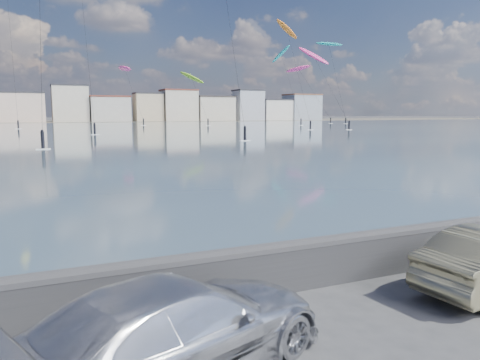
# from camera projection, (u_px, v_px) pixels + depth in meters

# --- Properties ---
(bay_water) EXTENTS (500.00, 177.00, 0.00)m
(bay_water) POSITION_uv_depth(u_px,v_px,m) (50.00, 132.00, 89.47)
(bay_water) COLOR #415065
(bay_water) RESTS_ON ground
(far_shore_strip) EXTENTS (500.00, 60.00, 0.00)m
(far_shore_strip) POSITION_uv_depth(u_px,v_px,m) (39.00, 121.00, 187.56)
(far_shore_strip) COLOR #4C473D
(far_shore_strip) RESTS_ON ground
(seawall) EXTENTS (400.00, 0.36, 1.08)m
(seawall) POSITION_uv_depth(u_px,v_px,m) (220.00, 274.00, 9.12)
(seawall) COLOR #28282B
(seawall) RESTS_ON ground
(far_buildings) EXTENTS (240.79, 13.26, 14.60)m
(far_buildings) POSITION_uv_depth(u_px,v_px,m) (43.00, 106.00, 174.56)
(far_buildings) COLOR #B2B7C6
(far_buildings) RESTS_ON ground
(car_silver) EXTENTS (5.30, 3.63, 1.42)m
(car_silver) POSITION_uv_depth(u_px,v_px,m) (176.00, 328.00, 6.53)
(car_silver) COLOR silver
(car_silver) RESTS_ON ground
(kitesurfer_0) EXTENTS (9.50, 18.76, 20.98)m
(kitesurfer_0) POSITION_uv_depth(u_px,v_px,m) (299.00, 69.00, 165.47)
(kitesurfer_0) COLOR #E5338C
(kitesurfer_0) RESTS_ON ground
(kitesurfer_6) EXTENTS (6.59, 12.55, 16.17)m
(kitesurfer_6) POSITION_uv_depth(u_px,v_px,m) (192.00, 78.00, 132.21)
(kitesurfer_6) COLOR #8CD826
(kitesurfer_6) RESTS_ON ground
(kitesurfer_7) EXTENTS (5.26, 16.60, 17.83)m
(kitesurfer_7) POSITION_uv_depth(u_px,v_px,m) (125.00, 69.00, 137.89)
(kitesurfer_7) COLOR #E5338C
(kitesurfer_7) RESTS_ON ground
(kitesurfer_11) EXTENTS (4.93, 19.86, 24.40)m
(kitesurfer_11) POSITION_uv_depth(u_px,v_px,m) (281.00, 55.00, 143.22)
(kitesurfer_11) COLOR #19BFBF
(kitesurfer_11) RESTS_ON ground
(kitesurfer_16) EXTENTS (7.04, 17.61, 19.48)m
(kitesurfer_16) POSITION_uv_depth(u_px,v_px,m) (314.00, 57.00, 108.66)
(kitesurfer_16) COLOR #E5338C
(kitesurfer_16) RESTS_ON ground
(kitesurfer_17) EXTENTS (8.70, 19.04, 25.46)m
(kitesurfer_17) POSITION_uv_depth(u_px,v_px,m) (287.00, 31.00, 109.96)
(kitesurfer_17) COLOR orange
(kitesurfer_17) RESTS_ON ground
(kitesurfer_20) EXTENTS (6.69, 12.61, 27.35)m
(kitesurfer_20) POSITION_uv_depth(u_px,v_px,m) (329.00, 45.00, 153.14)
(kitesurfer_20) COLOR #19BFBF
(kitesurfer_20) RESTS_ON ground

